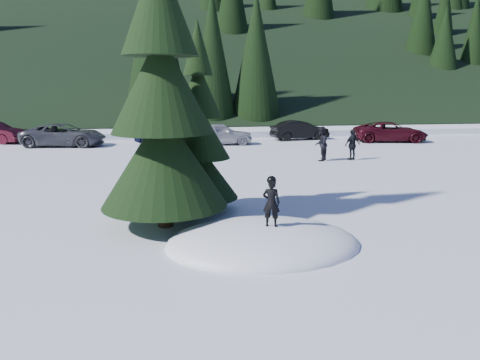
{
  "coord_description": "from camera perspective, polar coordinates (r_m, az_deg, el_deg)",
  "views": [
    {
      "loc": [
        -2.1,
        -10.01,
        3.57
      ],
      "look_at": [
        -0.2,
        2.1,
        1.1
      ],
      "focal_mm": 35.0,
      "sensor_mm": 36.0,
      "label": 1
    }
  ],
  "objects": [
    {
      "name": "car_3",
      "position": [
        29.02,
        -8.39,
        5.52
      ],
      "size": [
        4.9,
        3.5,
        1.32
      ],
      "primitive_type": "imported",
      "rotation": [
        0.0,
        0.0,
        1.16
      ],
      "color": "black",
      "rests_on": "ground"
    },
    {
      "name": "spruce_tall",
      "position": [
        11.81,
        -9.54,
        10.02
      ],
      "size": [
        3.2,
        3.2,
        8.6
      ],
      "color": "black",
      "rests_on": "ground"
    },
    {
      "name": "child_skier",
      "position": [
        10.44,
        3.83,
        -2.8
      ],
      "size": [
        0.45,
        0.37,
        1.08
      ],
      "primitive_type": "imported",
      "rotation": [
        0.0,
        0.0,
        2.83
      ],
      "color": "black",
      "rests_on": "snow_mound"
    },
    {
      "name": "car_4",
      "position": [
        28.94,
        -2.48,
        5.66
      ],
      "size": [
        4.01,
        1.65,
        1.36
      ],
      "primitive_type": "imported",
      "rotation": [
        0.0,
        0.0,
        1.58
      ],
      "color": "#9E9FA7",
      "rests_on": "ground"
    },
    {
      "name": "spruce_short",
      "position": [
        13.32,
        -5.0,
        5.02
      ],
      "size": [
        2.2,
        2.2,
        5.37
      ],
      "color": "black",
      "rests_on": "ground"
    },
    {
      "name": "car_2",
      "position": [
        30.12,
        -20.7,
        5.16
      ],
      "size": [
        5.14,
        2.89,
        1.36
      ],
      "primitive_type": "imported",
      "rotation": [
        0.0,
        0.0,
        1.44
      ],
      "color": "#43444A",
      "rests_on": "ground"
    },
    {
      "name": "forest_hillside",
      "position": [
        64.66,
        -7.37,
        19.26
      ],
      "size": [
        200.0,
        60.0,
        25.0
      ],
      "primitive_type": null,
      "color": "black",
      "rests_on": "ground"
    },
    {
      "name": "ground",
      "position": [
        10.83,
        2.8,
        -7.87
      ],
      "size": [
        200.0,
        200.0,
        0.0
      ],
      "primitive_type": "plane",
      "color": "white",
      "rests_on": "ground"
    },
    {
      "name": "snow_mound",
      "position": [
        10.83,
        2.8,
        -7.87
      ],
      "size": [
        4.48,
        3.52,
        0.96
      ],
      "primitive_type": "ellipsoid",
      "color": "white",
      "rests_on": "ground"
    },
    {
      "name": "car_6",
      "position": [
        32.04,
        17.86,
        5.62
      ],
      "size": [
        4.95,
        2.93,
        1.29
      ],
      "primitive_type": "imported",
      "rotation": [
        0.0,
        0.0,
        1.39
      ],
      "color": "#3C0A14",
      "rests_on": "ground"
    },
    {
      "name": "car_5",
      "position": [
        31.93,
        7.28,
        6.04
      ],
      "size": [
        4.04,
        1.96,
        1.28
      ],
      "primitive_type": "imported",
      "rotation": [
        0.0,
        0.0,
        1.73
      ],
      "color": "black",
      "rests_on": "ground"
    },
    {
      "name": "adult_0",
      "position": [
        22.95,
        9.83,
        4.37
      ],
      "size": [
        0.97,
        1.02,
        1.66
      ],
      "primitive_type": "imported",
      "rotation": [
        0.0,
        0.0,
        4.12
      ],
      "color": "black",
      "rests_on": "ground"
    },
    {
      "name": "adult_1",
      "position": [
        23.53,
        13.54,
        4.2
      ],
      "size": [
        0.95,
        0.64,
        1.5
      ],
      "primitive_type": "imported",
      "rotation": [
        0.0,
        0.0,
        3.48
      ],
      "color": "black",
      "rests_on": "ground"
    }
  ]
}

